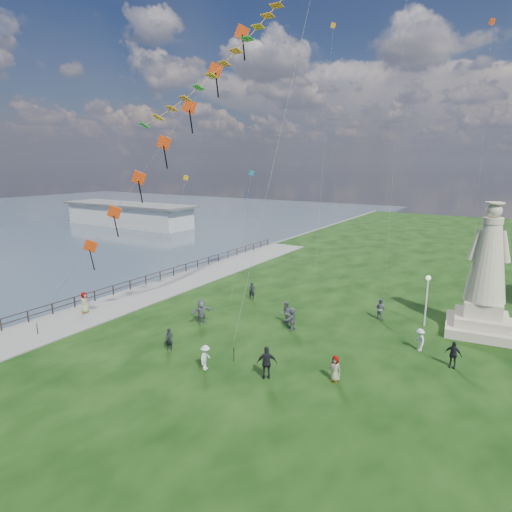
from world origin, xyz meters
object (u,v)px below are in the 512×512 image
Objects in this scene: person_1 at (286,313)px; person_3 at (267,363)px; person_8 at (420,340)px; person_0 at (169,339)px; person_7 at (380,309)px; person_10 at (85,304)px; statue at (485,285)px; person_2 at (205,358)px; lamppost at (427,290)px; person_11 at (292,319)px; person_4 at (335,369)px; person_9 at (453,354)px; person_5 at (201,312)px; person_6 at (252,291)px; pier_pavilion at (128,214)px.

person_3 reaches higher than person_1.
person_1 is 1.17× the size of person_8.
person_1 is (4.27, 8.02, 0.13)m from person_0.
person_7 is at bearing -136.23° from person_3.
statue is at bearing -73.82° from person_10.
person_0 is at bearing 65.91° from person_2.
person_11 is (-8.06, -5.84, -1.96)m from lamppost.
person_9 is at bearing 54.52° from person_4.
statue reaches higher than person_5.
person_1 is 8.91m from person_2.
statue is 7.48m from person_9.
lamppost is at bearing 121.40° from person_11.
statue is at bearing 18.65° from person_0.
statue is 18.31m from person_6.
person_4 reaches higher than person_0.
person_8 reaches higher than person_0.
person_9 is (15.94, 7.04, 0.08)m from person_0.
person_2 is at bearing -124.50° from lamppost.
person_2 is at bearing -83.02° from person_8.
person_5 reaches higher than person_9.
statue reaches higher than person_7.
person_2 is 13.77m from person_8.
person_1 is 6.35m from person_5.
person_6 is at bearing 26.88° from person_5.
person_5 is at bearing -72.83° from person_11.
person_1 is 1.17× the size of person_2.
person_3 is 11.13m from person_9.
person_0 is at bearing -94.10° from person_8.
person_1 is (-12.61, -5.93, -2.65)m from statue.
person_10 is at bearing -38.88° from person_3.
pier_pavilion is 61.25m from person_1.
person_3 is at bearing -86.29° from person_2.
person_11 is (15.69, 5.74, -0.01)m from person_10.
lamppost is 2.24× the size of person_1.
pier_pavilion is at bearing 159.94° from person_9.
lamppost is at bearing -32.36° from person_5.
pier_pavilion is 3.22× the size of statue.
person_11 is at bearing 1.25° from person_1.
person_5 is 1.13× the size of person_11.
pier_pavilion is at bearing -126.03° from person_11.
person_10 is (37.53, -38.36, -0.98)m from pier_pavilion.
person_11 is at bearing 145.29° from person_4.
person_8 is at bearing -36.11° from person_6.
person_7 reaches higher than person_9.
person_3 is 14.34m from person_6.
pier_pavilion is 18.33× the size of person_9.
person_0 is 0.77× the size of person_3.
person_6 is at bearing 9.92° from person_2.
person_9 is at bearing -104.12° from statue.
person_7 is (-0.63, 11.01, 0.09)m from person_4.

